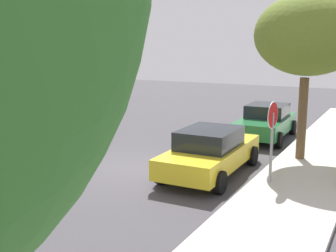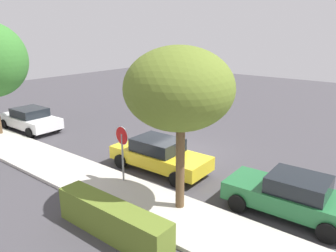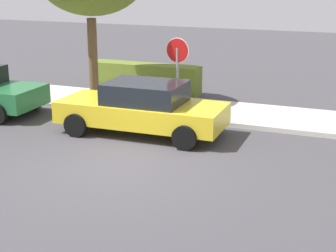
{
  "view_description": "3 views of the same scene",
  "coord_description": "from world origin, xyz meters",
  "px_view_note": "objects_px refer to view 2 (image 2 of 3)",
  "views": [
    {
      "loc": [
        11.23,
        7.16,
        3.94
      ],
      "look_at": [
        -0.36,
        0.87,
        1.4
      ],
      "focal_mm": 45.0,
      "sensor_mm": 36.0,
      "label": 1
    },
    {
      "loc": [
        -9.15,
        12.7,
        6.04
      ],
      "look_at": [
        0.51,
        0.51,
        1.46
      ],
      "focal_mm": 35.0,
      "sensor_mm": 36.0,
      "label": 2
    },
    {
      "loc": [
        5.25,
        -10.04,
        4.28
      ],
      "look_at": [
        0.87,
        0.95,
        0.74
      ],
      "focal_mm": 55.0,
      "sensor_mm": 36.0,
      "label": 3
    }
  ],
  "objects_px": {
    "parked_car_green": "(291,195)",
    "stop_sign": "(122,145)",
    "street_tree_mid_block": "(179,89)",
    "parked_car_yellow": "(159,154)",
    "parked_car_white": "(30,119)"
  },
  "relations": [
    {
      "from": "parked_car_green",
      "to": "street_tree_mid_block",
      "type": "relative_size",
      "value": 0.76
    },
    {
      "from": "street_tree_mid_block",
      "to": "parked_car_white",
      "type": "bearing_deg",
      "value": -8.31
    },
    {
      "from": "stop_sign",
      "to": "parked_car_yellow",
      "type": "xyz_separation_m",
      "value": [
        -0.28,
        -1.95,
        -0.93
      ]
    },
    {
      "from": "parked_car_yellow",
      "to": "street_tree_mid_block",
      "type": "relative_size",
      "value": 0.82
    },
    {
      "from": "parked_car_green",
      "to": "parked_car_yellow",
      "type": "bearing_deg",
      "value": -0.98
    },
    {
      "from": "parked_car_white",
      "to": "street_tree_mid_block",
      "type": "height_order",
      "value": "street_tree_mid_block"
    },
    {
      "from": "stop_sign",
      "to": "parked_car_green",
      "type": "height_order",
      "value": "stop_sign"
    },
    {
      "from": "parked_car_yellow",
      "to": "street_tree_mid_block",
      "type": "distance_m",
      "value": 4.97
    },
    {
      "from": "parked_car_green",
      "to": "street_tree_mid_block",
      "type": "height_order",
      "value": "street_tree_mid_block"
    },
    {
      "from": "parked_car_green",
      "to": "street_tree_mid_block",
      "type": "bearing_deg",
      "value": 34.21
    },
    {
      "from": "parked_car_yellow",
      "to": "street_tree_mid_block",
      "type": "height_order",
      "value": "street_tree_mid_block"
    },
    {
      "from": "parked_car_white",
      "to": "street_tree_mid_block",
      "type": "relative_size",
      "value": 0.78
    },
    {
      "from": "parked_car_green",
      "to": "parked_car_white",
      "type": "bearing_deg",
      "value": 0.9
    },
    {
      "from": "stop_sign",
      "to": "street_tree_mid_block",
      "type": "xyz_separation_m",
      "value": [
        -2.98,
        0.28,
        2.59
      ]
    },
    {
      "from": "parked_car_green",
      "to": "stop_sign",
      "type": "bearing_deg",
      "value": 16.8
    }
  ]
}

